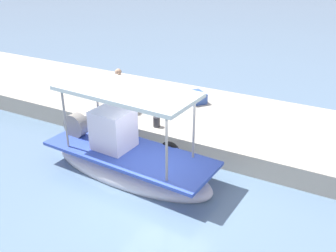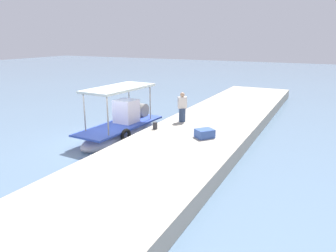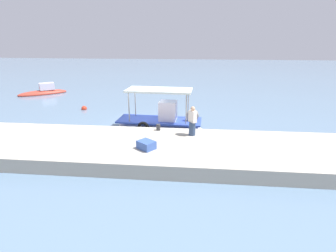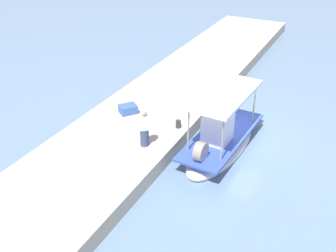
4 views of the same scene
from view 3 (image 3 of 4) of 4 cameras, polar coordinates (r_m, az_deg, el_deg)
The scene contains 8 objects.
ground_plane at distance 18.21m, azimuth -5.87°, elevation -0.43°, with size 120.00×120.00×0.00m, color slate.
dock_quay at distance 14.15m, azimuth -9.34°, elevation -4.75°, with size 36.00×5.04×0.70m, color #B6AE9C.
main_fishing_boat at distance 17.57m, azimuth -1.56°, elevation 0.62°, with size 5.78×2.25×3.10m.
fisherman_near_bollard at distance 14.64m, azimuth 5.26°, elevation 0.80°, with size 0.51×0.52×1.64m.
mooring_bollard at distance 15.54m, azimuth -2.08°, elevation -0.27°, with size 0.24×0.24×0.36m, color #2D2D33.
cargo_crate at distance 13.01m, azimuth -4.68°, elevation -4.06°, with size 0.80×0.64×0.40m, color #3A5AA8.
marker_buoy at distance 23.86m, azimuth -17.55°, elevation 3.60°, with size 0.46×0.46×0.46m.
moored_boat_near at distance 32.09m, azimuth -25.16°, elevation 6.59°, with size 4.82×4.17×1.44m.
Camera 3 is at (3.55, -16.87, 5.87)m, focal length 28.42 mm.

